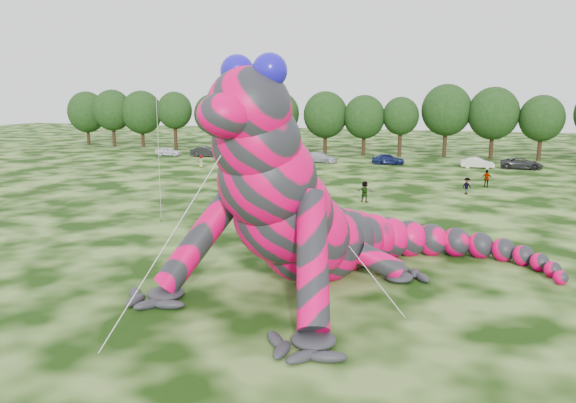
{
  "coord_description": "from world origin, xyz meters",
  "views": [
    {
      "loc": [
        10.64,
        -26.21,
        9.15
      ],
      "look_at": [
        2.49,
        -0.84,
        4.0
      ],
      "focal_mm": 35.0,
      "sensor_mm": 36.0,
      "label": 1
    }
  ],
  "objects_px": {
    "tree_2": "(142,119)",
    "car_3": "(320,157)",
    "tree_11": "(493,123)",
    "car_1": "(206,152)",
    "tree_4": "(213,122)",
    "tree_9": "(400,127)",
    "tree_0": "(87,118)",
    "spectator_3": "(487,179)",
    "tree_12": "(541,128)",
    "inflatable_gecko": "(323,172)",
    "car_0": "(169,151)",
    "spectator_1": "(304,179)",
    "tree_10": "(446,121)",
    "car_5": "(477,163)",
    "car_2": "(289,153)",
    "spectator_2": "(467,186)",
    "spectator_4": "(201,161)",
    "tree_5": "(249,120)",
    "car_6": "(522,163)",
    "tree_3": "(175,121)",
    "spectator_5": "(365,192)",
    "tree_6": "(278,122)",
    "tree_1": "(113,118)",
    "spectator_0": "(263,188)",
    "tree_7": "(325,123)",
    "car_4": "(388,159)",
    "tree_8": "(364,125)"
  },
  "relations": [
    {
      "from": "car_1",
      "to": "spectator_3",
      "type": "xyz_separation_m",
      "value": [
        38.42,
        -16.25,
        0.12
      ]
    },
    {
      "from": "tree_2",
      "to": "tree_8",
      "type": "distance_m",
      "value": 38.84
    },
    {
      "from": "car_3",
      "to": "spectator_1",
      "type": "distance_m",
      "value": 20.4
    },
    {
      "from": "tree_7",
      "to": "car_6",
      "type": "xyz_separation_m",
      "value": [
        27.13,
        -9.03,
        -4.05
      ]
    },
    {
      "from": "tree_9",
      "to": "car_3",
      "type": "distance_m",
      "value": 14.62
    },
    {
      "from": "tree_6",
      "to": "spectator_0",
      "type": "relative_size",
      "value": 5.2
    },
    {
      "from": "tree_1",
      "to": "car_3",
      "type": "distance_m",
      "value": 41.9
    },
    {
      "from": "tree_6",
      "to": "car_0",
      "type": "height_order",
      "value": "tree_6"
    },
    {
      "from": "tree_12",
      "to": "car_0",
      "type": "height_order",
      "value": "tree_12"
    },
    {
      "from": "tree_6",
      "to": "car_6",
      "type": "distance_m",
      "value": 35.96
    },
    {
      "from": "tree_4",
      "to": "car_3",
      "type": "xyz_separation_m",
      "value": [
        21.39,
        -12.03,
        -3.84
      ]
    },
    {
      "from": "tree_10",
      "to": "spectator_5",
      "type": "height_order",
      "value": "tree_10"
    },
    {
      "from": "tree_4",
      "to": "car_5",
      "type": "relative_size",
      "value": 2.27
    },
    {
      "from": "tree_12",
      "to": "spectator_0",
      "type": "bearing_deg",
      "value": -124.57
    },
    {
      "from": "tree_12",
      "to": "car_4",
      "type": "bearing_deg",
      "value": -151.23
    },
    {
      "from": "tree_4",
      "to": "car_1",
      "type": "xyz_separation_m",
      "value": [
        3.82,
        -10.55,
        -3.78
      ]
    },
    {
      "from": "car_5",
      "to": "tree_5",
      "type": "bearing_deg",
      "value": 66.01
    },
    {
      "from": "tree_12",
      "to": "spectator_5",
      "type": "xyz_separation_m",
      "value": [
        -17.54,
        -37.09,
        -3.57
      ]
    },
    {
      "from": "tree_5",
      "to": "car_2",
      "type": "bearing_deg",
      "value": -42.14
    },
    {
      "from": "tree_4",
      "to": "spectator_3",
      "type": "distance_m",
      "value": 50.15
    },
    {
      "from": "car_2",
      "to": "spectator_2",
      "type": "height_order",
      "value": "spectator_2"
    },
    {
      "from": "spectator_5",
      "to": "tree_10",
      "type": "bearing_deg",
      "value": -81.7
    },
    {
      "from": "spectator_3",
      "to": "tree_5",
      "type": "bearing_deg",
      "value": -45.17
    },
    {
      "from": "tree_4",
      "to": "car_5",
      "type": "distance_m",
      "value": 43.31
    },
    {
      "from": "tree_1",
      "to": "tree_6",
      "type": "bearing_deg",
      "value": -2.54
    },
    {
      "from": "car_6",
      "to": "tree_3",
      "type": "bearing_deg",
      "value": 80.98
    },
    {
      "from": "tree_9",
      "to": "car_3",
      "type": "height_order",
      "value": "tree_9"
    },
    {
      "from": "tree_10",
      "to": "car_5",
      "type": "distance_m",
      "value": 13.26
    },
    {
      "from": "tree_2",
      "to": "car_3",
      "type": "xyz_separation_m",
      "value": [
        34.77,
        -12.08,
        -4.13
      ]
    },
    {
      "from": "tree_11",
      "to": "car_1",
      "type": "relative_size",
      "value": 2.21
    },
    {
      "from": "car_0",
      "to": "car_4",
      "type": "xyz_separation_m",
      "value": [
        32.59,
        -0.49,
        0.08
      ]
    },
    {
      "from": "tree_4",
      "to": "tree_0",
      "type": "bearing_deg",
      "value": 178.8
    },
    {
      "from": "car_1",
      "to": "spectator_5",
      "type": "bearing_deg",
      "value": -145.16
    },
    {
      "from": "tree_10",
      "to": "tree_0",
      "type": "bearing_deg",
      "value": 179.39
    },
    {
      "from": "tree_0",
      "to": "tree_9",
      "type": "bearing_deg",
      "value": -1.95
    },
    {
      "from": "tree_11",
      "to": "spectator_4",
      "type": "xyz_separation_m",
      "value": [
        -34.81,
        -21.33,
        -4.25
      ]
    },
    {
      "from": "car_2",
      "to": "spectator_5",
      "type": "bearing_deg",
      "value": -160.63
    },
    {
      "from": "tree_12",
      "to": "car_5",
      "type": "relative_size",
      "value": 2.25
    },
    {
      "from": "tree_11",
      "to": "spectator_3",
      "type": "relative_size",
      "value": 5.8
    },
    {
      "from": "spectator_1",
      "to": "spectator_3",
      "type": "relative_size",
      "value": 0.91
    },
    {
      "from": "tree_11",
      "to": "tree_12",
      "type": "relative_size",
      "value": 1.12
    },
    {
      "from": "tree_3",
      "to": "car_6",
      "type": "relative_size",
      "value": 1.91
    },
    {
      "from": "tree_8",
      "to": "car_1",
      "type": "xyz_separation_m",
      "value": [
        -21.61,
        -8.83,
        -3.72
      ]
    },
    {
      "from": "tree_11",
      "to": "car_0",
      "type": "bearing_deg",
      "value": -167.01
    },
    {
      "from": "spectator_1",
      "to": "spectator_4",
      "type": "xyz_separation_m",
      "value": [
        -16.33,
        10.28,
        -0.0
      ]
    },
    {
      "from": "tree_2",
      "to": "spectator_1",
      "type": "bearing_deg",
      "value": -40.01
    },
    {
      "from": "tree_11",
      "to": "car_3",
      "type": "xyz_separation_m",
      "value": [
        -22.04,
        -11.51,
        -4.34
      ]
    },
    {
      "from": "tree_7",
      "to": "car_1",
      "type": "bearing_deg",
      "value": -151.23
    },
    {
      "from": "tree_12",
      "to": "inflatable_gecko",
      "type": "bearing_deg",
      "value": -105.59
    },
    {
      "from": "car_3",
      "to": "tree_4",
      "type": "bearing_deg",
      "value": 71.85
    }
  ]
}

